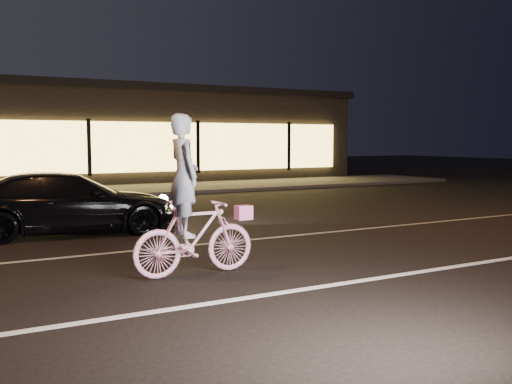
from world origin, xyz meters
TOP-DOWN VIEW (x-y plane):
  - ground at (0.00, 0.00)m, footprint 90.00×90.00m
  - lane_stripe_near at (0.00, -1.50)m, footprint 60.00×0.12m
  - lane_stripe_far at (0.00, 2.00)m, footprint 60.00×0.10m
  - sidewalk at (0.00, 13.00)m, footprint 30.00×4.00m
  - storefront at (0.00, 18.97)m, footprint 25.40×8.42m
  - cyclist at (-1.91, -0.12)m, footprint 1.78×0.61m
  - sedan at (-2.73, 4.35)m, footprint 4.47×2.25m

SIDE VIEW (x-z plane):
  - ground at x=0.00m, z-range 0.00..0.00m
  - lane_stripe_near at x=0.00m, z-range 0.00..0.01m
  - lane_stripe_far at x=0.00m, z-range 0.00..0.01m
  - sidewalk at x=0.00m, z-range 0.00..0.12m
  - sedan at x=-2.73m, z-range 0.00..1.24m
  - cyclist at x=-1.91m, z-range -0.32..1.92m
  - storefront at x=0.00m, z-range 0.05..4.25m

